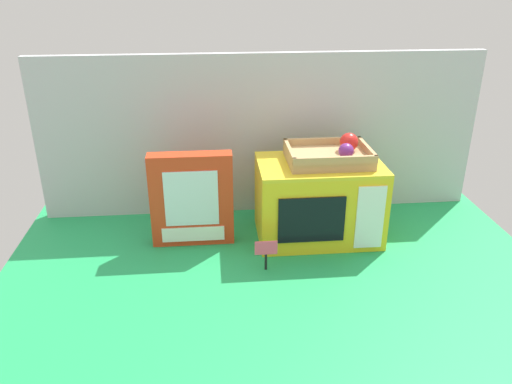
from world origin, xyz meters
name	(u,v)px	position (x,y,z in m)	size (l,w,h in m)	color
ground_plane	(267,236)	(0.00, 0.00, 0.00)	(1.70, 1.70, 0.00)	#219E54
display_back_panel	(261,135)	(0.00, 0.23, 0.30)	(1.61, 0.03, 0.59)	#B7BABF
toy_microwave	(318,200)	(0.17, -0.01, 0.14)	(0.41, 0.27, 0.27)	yellow
food_groups_crate	(331,155)	(0.21, 0.00, 0.30)	(0.27, 0.20, 0.09)	tan
cookie_set_box	(192,199)	(-0.26, -0.01, 0.16)	(0.27, 0.06, 0.32)	red
price_sign	(266,251)	(-0.03, -0.21, 0.07)	(0.07, 0.01, 0.10)	black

